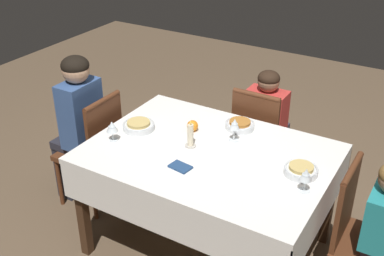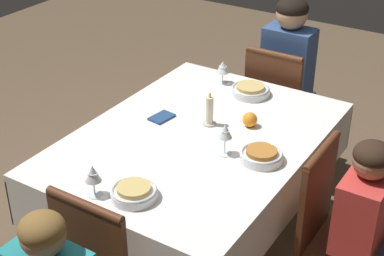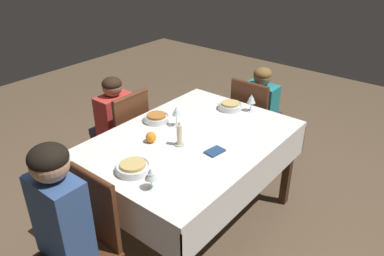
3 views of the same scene
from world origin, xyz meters
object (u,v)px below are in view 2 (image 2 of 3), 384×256
at_px(chair_south, 336,234).
at_px(bowl_south, 261,155).
at_px(bowl_west, 134,192).
at_px(napkin_red_folded, 162,117).
at_px(person_adult_denim, 290,75).
at_px(wine_glass_west, 93,175).
at_px(wine_glass_east, 223,68).
at_px(dining_table, 197,151).
at_px(bowl_east, 250,90).
at_px(wine_glass_south, 225,132).
at_px(orange_fruit, 250,120).
at_px(person_child_red, 374,238).
at_px(candle_centerpiece, 210,112).
at_px(chair_east, 278,108).

distance_m(chair_south, bowl_south, 0.48).
distance_m(bowl_west, napkin_red_folded, 0.69).
bearing_deg(person_adult_denim, wine_glass_west, 86.47).
bearing_deg(bowl_west, napkin_red_folded, 25.34).
bearing_deg(wine_glass_east, person_adult_denim, -21.74).
height_order(chair_south, napkin_red_folded, chair_south).
bearing_deg(napkin_red_folded, wine_glass_east, -5.39).
xyz_separation_m(dining_table, bowl_east, (0.54, -0.01, 0.11)).
bearing_deg(chair_south, wine_glass_west, 125.95).
distance_m(chair_south, wine_glass_south, 0.67).
height_order(bowl_east, orange_fruit, orange_fruit).
distance_m(bowl_east, napkin_red_folded, 0.55).
bearing_deg(dining_table, wine_glass_south, -110.23).
distance_m(wine_glass_east, wine_glass_south, 0.77).
bearing_deg(wine_glass_west, chair_south, -54.05).
bearing_deg(chair_south, orange_fruit, 66.73).
xyz_separation_m(bowl_east, orange_fruit, (-0.32, -0.16, 0.01)).
xyz_separation_m(dining_table, wine_glass_south, (-0.07, -0.20, 0.20)).
distance_m(person_child_red, wine_glass_west, 1.22).
relative_size(chair_south, wine_glass_west, 6.33).
bearing_deg(bowl_south, orange_fruit, 36.75).
bearing_deg(person_child_red, napkin_red_folded, 86.01).
bearing_deg(dining_table, candle_centerpiece, 2.35).
bearing_deg(candle_centerpiece, dining_table, -177.65).
xyz_separation_m(dining_table, person_adult_denim, (1.10, -0.01, -0.01)).
relative_size(person_child_red, wine_glass_south, 6.39).
bearing_deg(person_adult_denim, chair_east, 90.00).
distance_m(chair_south, candle_centerpiece, 0.84).
bearing_deg(bowl_south, chair_south, -88.83).
bearing_deg(bowl_east, candle_centerpiece, 177.65).
relative_size(wine_glass_east, napkin_red_folded, 0.99).
distance_m(person_child_red, orange_fruit, 0.81).
xyz_separation_m(orange_fruit, napkin_red_folded, (-0.17, 0.42, -0.03)).
bearing_deg(bowl_east, person_adult_denim, 0.34).
xyz_separation_m(bowl_south, napkin_red_folded, (0.09, 0.61, -0.02)).
bearing_deg(orange_fruit, wine_glass_west, 162.39).
distance_m(person_adult_denim, bowl_west, 1.67).
xyz_separation_m(bowl_east, napkin_red_folded, (-0.49, 0.26, -0.02)).
xyz_separation_m(person_child_red, wine_glass_south, (-0.05, 0.71, 0.32)).
xyz_separation_m(dining_table, orange_fruit, (0.22, -0.17, 0.12)).
relative_size(dining_table, wine_glass_south, 9.40).
xyz_separation_m(dining_table, candle_centerpiece, (0.13, 0.01, 0.16)).
bearing_deg(wine_glass_east, bowl_south, -138.29).
bearing_deg(chair_east, candle_centerpiece, 89.05).
distance_m(bowl_east, bowl_south, 0.67).
bearing_deg(napkin_red_folded, dining_table, -102.85).
relative_size(dining_table, candle_centerpiece, 8.30).
xyz_separation_m(chair_south, wine_glass_west, (-0.61, 0.85, 0.36)).
relative_size(chair_east, wine_glass_south, 5.81).
relative_size(bowl_south, napkin_red_folded, 1.43).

